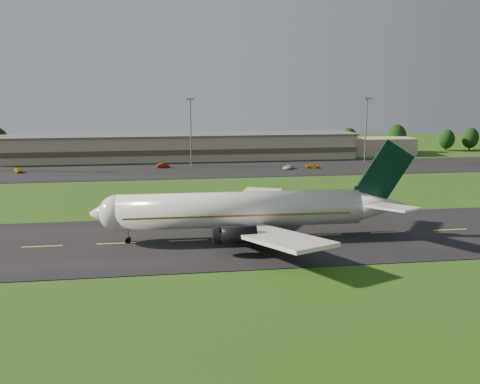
{
  "coord_description": "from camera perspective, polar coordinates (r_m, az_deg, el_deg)",
  "views": [
    {
      "loc": [
        -3.63,
        -80.93,
        23.81
      ],
      "look_at": [
        9.39,
        8.0,
        6.0
      ],
      "focal_mm": 40.0,
      "sensor_mm": 36.0,
      "label": 1
    }
  ],
  "objects": [
    {
      "name": "taxiway",
      "position": [
        84.43,
        -5.55,
        -5.19
      ],
      "size": [
        220.0,
        30.0,
        0.1
      ],
      "primitive_type": "cube",
      "color": "black",
      "rests_on": "ground"
    },
    {
      "name": "terminal",
      "position": [
        178.5,
        -5.08,
        4.79
      ],
      "size": [
        145.0,
        16.0,
        8.4
      ],
      "color": "tan",
      "rests_on": "ground"
    },
    {
      "name": "tree_line",
      "position": [
        189.87,
        -0.07,
        5.52
      ],
      "size": [
        194.94,
        9.03,
        10.63
      ],
      "color": "black",
      "rests_on": "ground"
    },
    {
      "name": "service_vehicle_a",
      "position": [
        161.86,
        -22.61,
        2.15
      ],
      "size": [
        3.19,
        4.09,
        1.3
      ],
      "primitive_type": "imported",
      "rotation": [
        0.0,
        0.0,
        0.5
      ],
      "color": "#BF970B",
      "rests_on": "apron"
    },
    {
      "name": "light_mast_centre",
      "position": [
        161.54,
        -5.29,
        7.23
      ],
      "size": [
        2.4,
        1.2,
        20.35
      ],
      "color": "gray",
      "rests_on": "ground"
    },
    {
      "name": "service_vehicle_c",
      "position": [
        156.75,
        5.12,
        2.68
      ],
      "size": [
        3.87,
        4.63,
        1.18
      ],
      "primitive_type": "imported",
      "rotation": [
        0.0,
        0.0,
        -0.55
      ],
      "color": "white",
      "rests_on": "apron"
    },
    {
      "name": "service_vehicle_d",
      "position": [
        159.16,
        7.74,
        2.76
      ],
      "size": [
        4.5,
        2.91,
        1.21
      ],
      "primitive_type": "imported",
      "rotation": [
        0.0,
        0.0,
        1.26
      ],
      "color": "#C67D0B",
      "rests_on": "apron"
    },
    {
      "name": "light_mast_east",
      "position": [
        173.41,
        13.32,
        7.25
      ],
      "size": [
        2.4,
        1.2,
        20.35
      ],
      "color": "gray",
      "rests_on": "ground"
    },
    {
      "name": "service_vehicle_b",
      "position": [
        160.12,
        -8.21,
        2.8
      ],
      "size": [
        3.96,
        1.89,
        1.25
      ],
      "primitive_type": "imported",
      "rotation": [
        0.0,
        0.0,
        1.72
      ],
      "color": "maroon",
      "rests_on": "apron"
    },
    {
      "name": "airliner",
      "position": [
        84.12,
        0.6,
        -1.95
      ],
      "size": [
        51.26,
        42.17,
        15.57
      ],
      "rotation": [
        0.0,
        0.0,
        -0.02
      ],
      "color": "white",
      "rests_on": "ground"
    },
    {
      "name": "apron",
      "position": [
        154.81,
        -6.89,
        2.3
      ],
      "size": [
        260.0,
        30.0,
        0.1
      ],
      "primitive_type": "cube",
      "color": "black",
      "rests_on": "ground"
    },
    {
      "name": "ground",
      "position": [
        84.44,
        -5.55,
        -5.22
      ],
      "size": [
        360.0,
        360.0,
        0.0
      ],
      "primitive_type": "plane",
      "color": "#264912",
      "rests_on": "ground"
    }
  ]
}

